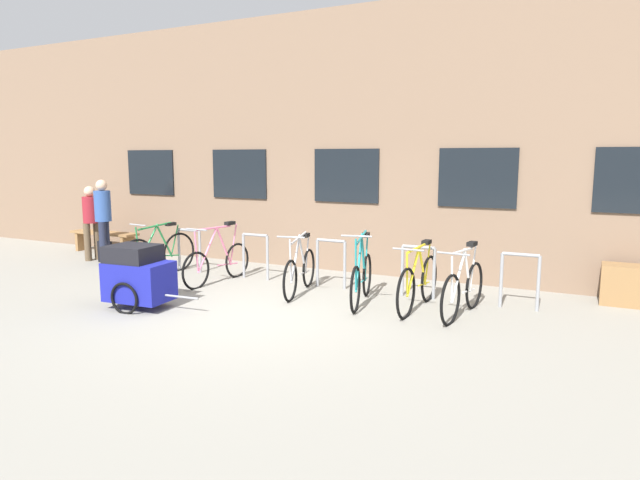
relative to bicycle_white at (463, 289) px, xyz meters
name	(u,v)px	position (x,y,z in m)	size (l,w,h in m)	color
ground_plane	(254,313)	(-2.65, -1.21, -0.38)	(42.00, 42.00, 0.00)	gray
storefront_building	(407,146)	(-2.65, 5.64, 2.06)	(28.00, 7.34, 4.87)	#7A604C
bike_rack	(331,258)	(-2.35, 0.69, 0.12)	(6.56, 0.05, 0.82)	gray
bicycle_white	(463,289)	(0.00, 0.00, 0.00)	(0.44, 1.66, 1.02)	black
bicycle_pink	(218,261)	(-4.28, 0.15, -0.01)	(0.44, 1.72, 1.06)	black
bicycle_silver	(300,271)	(-2.63, 0.14, -0.01)	(0.50, 1.65, 1.01)	black
bicycle_yellow	(418,283)	(-0.65, 0.06, 0.01)	(0.44, 1.76, 0.98)	black
bicycle_green	(159,254)	(-5.63, 0.17, 0.02)	(0.44, 1.72, 1.01)	black
bicycle_teal	(362,278)	(-1.51, 0.01, 0.01)	(0.52, 1.66, 1.11)	black
bike_trailer	(138,275)	(-4.31, -1.69, 0.10)	(1.47, 0.74, 0.94)	navy
wooden_bench	(104,237)	(-8.48, 1.49, -0.02)	(1.79, 0.40, 0.48)	olive
person_by_bench	(103,216)	(-7.32, 0.45, 0.62)	(0.32, 0.33, 1.73)	#1E2338
person_browsing	(91,218)	(-7.96, 0.70, 0.52)	(0.32, 0.35, 1.57)	brown
backpack	(105,252)	(-7.54, 0.64, -0.16)	(0.28, 0.20, 0.44)	black
planter_box	(627,285)	(2.05, 1.64, -0.08)	(0.70, 0.44, 0.60)	olive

